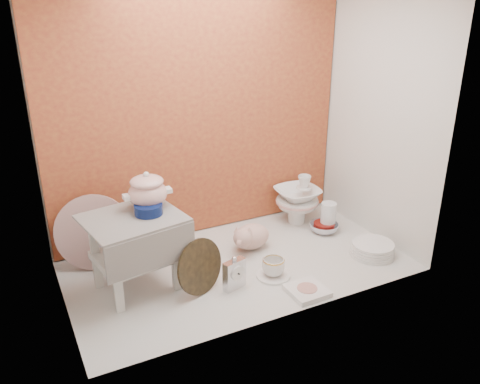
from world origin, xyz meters
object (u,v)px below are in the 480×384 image
Objects in this scene: gold_rim_teacup at (273,267)px; dinner_plate_stack at (373,249)px; crystal_bowl at (324,228)px; plush_pig at (251,236)px; floral_platter at (94,233)px; mantel_clock at (234,273)px; soup_tureen at (147,190)px; porcelain_tower at (297,199)px; step_stool at (135,253)px; blue_white_vase at (118,239)px.

dinner_plate_stack is at bearing -4.86° from gold_rim_teacup.
plush_pig is at bearing 178.55° from crystal_bowl.
floral_platter is 1.53m from dinner_plate_stack.
floral_platter is 1.49× the size of plush_pig.
mantel_clock is 1.00× the size of crystal_bowl.
floral_platter is at bearing 153.44° from plush_pig.
mantel_clock is at bearing 176.71° from dinner_plate_stack.
soup_tureen is 1.30m from dinner_plate_stack.
step_stool is at bearing -166.14° from porcelain_tower.
soup_tureen reaches higher than floral_platter.
dinner_plate_stack is at bearing -22.06° from step_stool.
gold_rim_teacup is 0.62m from crystal_bowl.
gold_rim_teacup is (-0.04, -0.32, -0.02)m from plush_pig.
mantel_clock is 0.85m from dinner_plate_stack.
step_stool is 2.53× the size of mantel_clock.
plush_pig reaches higher than dinner_plate_stack.
plush_pig is 1.10× the size of dinner_plate_stack.
step_stool is 1.15m from porcelain_tower.
floral_platter is at bearing 157.86° from dinner_plate_stack.
porcelain_tower reaches higher than crystal_bowl.
porcelain_tower is at bearing 105.51° from dinner_plate_stack.
gold_rim_teacup is 0.38× the size of porcelain_tower.
plush_pig is (0.71, -0.22, -0.05)m from blue_white_vase.
soup_tureen is 1.31× the size of mantel_clock.
mantel_clock is 0.23m from gold_rim_teacup.
gold_rim_teacup is (0.80, -0.52, -0.14)m from floral_platter.
floral_platter is at bearing -175.48° from blue_white_vase.
crystal_bowl is at bearing -6.03° from step_stool.
step_stool is 0.32m from soup_tureen.
plush_pig is (0.26, 0.32, -0.01)m from mantel_clock.
dinner_plate_stack is 0.58m from porcelain_tower.
gold_rim_teacup is at bearing -27.71° from soup_tureen.
porcelain_tower is (1.13, -0.03, 0.02)m from blue_white_vase.
blue_white_vase reaches higher than mantel_clock.
gold_rim_teacup is (0.55, -0.29, -0.43)m from soup_tureen.
step_stool is at bearing 161.28° from gold_rim_teacup.
floral_platter is 0.96m from gold_rim_teacup.
dinner_plate_stack is 0.80× the size of porcelain_tower.
floral_platter is at bearing 178.96° from porcelain_tower.
dinner_plate_stack is (1.41, -0.57, -0.16)m from floral_platter.
soup_tureen is at bearing -179.38° from crystal_bowl.
dinner_plate_stack is (1.27, -0.27, -0.16)m from step_stool.
crystal_bowl is 0.25m from porcelain_tower.
gold_rim_teacup is 0.67× the size of crystal_bowl.
crystal_bowl is at bearing 29.39° from gold_rim_teacup.
soup_tureen is at bearing 23.73° from step_stool.
gold_rim_teacup is at bearing -109.30° from plush_pig.
mantel_clock is 0.64× the size of plush_pig.
soup_tureen reaches higher than dinner_plate_stack.
porcelain_tower is (-0.08, 0.20, 0.13)m from crystal_bowl.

